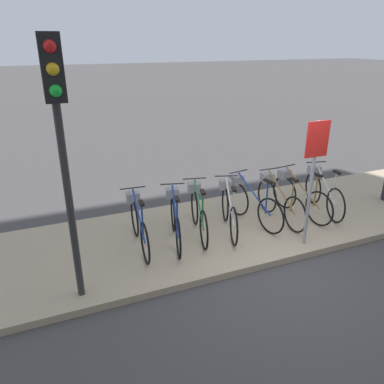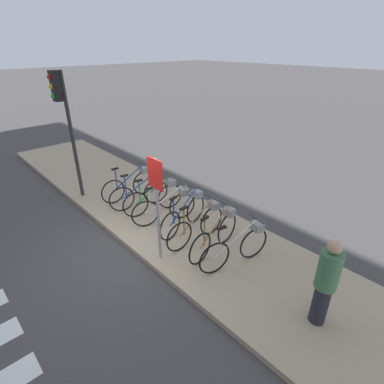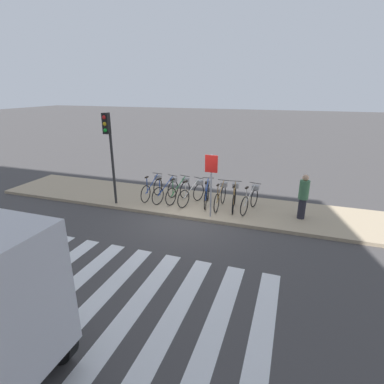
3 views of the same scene
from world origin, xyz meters
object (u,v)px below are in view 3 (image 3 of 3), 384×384
(parked_bicycle_4, at_px, (207,193))
(parked_bicycle_6, at_px, (234,197))
(parked_bicycle_3, at_px, (193,193))
(sign_post, at_px, (211,176))
(parked_bicycle_1, at_px, (167,190))
(traffic_light, at_px, (109,140))
(pedestrian, at_px, (303,196))
(parked_bicycle_2, at_px, (179,190))
(parked_bicycle_5, at_px, (221,196))
(parked_bicycle_7, at_px, (251,199))
(parked_bicycle_0, at_px, (153,188))

(parked_bicycle_4, distance_m, parked_bicycle_6, 1.11)
(parked_bicycle_3, height_order, sign_post, sign_post)
(parked_bicycle_1, height_order, traffic_light, traffic_light)
(parked_bicycle_6, relative_size, pedestrian, 1.05)
(parked_bicycle_3, bearing_deg, parked_bicycle_2, 171.09)
(pedestrian, bearing_deg, sign_post, -163.56)
(parked_bicycle_3, distance_m, parked_bicycle_5, 1.14)
(parked_bicycle_3, bearing_deg, traffic_light, -159.69)
(pedestrian, bearing_deg, parked_bicycle_1, 178.77)
(parked_bicycle_7, bearing_deg, pedestrian, -4.83)
(parked_bicycle_2, xyz_separation_m, parked_bicycle_7, (2.88, -0.06, 0.00))
(parked_bicycle_1, distance_m, parked_bicycle_6, 2.77)
(parked_bicycle_2, distance_m, sign_post, 2.25)
(parked_bicycle_6, bearing_deg, parked_bicycle_1, -178.81)
(parked_bicycle_4, bearing_deg, parked_bicycle_7, -3.21)
(parked_bicycle_0, relative_size, parked_bicycle_1, 1.03)
(parked_bicycle_1, bearing_deg, parked_bicycle_3, 0.66)
(pedestrian, height_order, traffic_light, traffic_light)
(parked_bicycle_4, xyz_separation_m, parked_bicycle_7, (1.73, -0.10, 0.00))
(parked_bicycle_1, xyz_separation_m, parked_bicycle_4, (1.66, 0.14, 0.00))
(pedestrian, relative_size, traffic_light, 0.45)
(parked_bicycle_2, height_order, parked_bicycle_5, same)
(parked_bicycle_3, distance_m, sign_post, 1.81)
(parked_bicycle_0, relative_size, traffic_light, 0.48)
(parked_bicycle_1, bearing_deg, parked_bicycle_4, 4.78)
(traffic_light, bearing_deg, sign_post, 0.73)
(parked_bicycle_6, height_order, sign_post, sign_post)
(parked_bicycle_7, bearing_deg, parked_bicycle_1, -179.29)
(parked_bicycle_1, relative_size, parked_bicycle_3, 1.02)
(parked_bicycle_0, relative_size, parked_bicycle_4, 1.01)
(parked_bicycle_4, height_order, parked_bicycle_7, same)
(parked_bicycle_5, xyz_separation_m, parked_bicycle_6, (0.52, 0.03, 0.00))
(traffic_light, bearing_deg, parked_bicycle_1, 30.45)
(parked_bicycle_3, xyz_separation_m, traffic_light, (-2.93, -1.08, 2.09))
(parked_bicycle_4, bearing_deg, traffic_light, -160.86)
(parked_bicycle_5, relative_size, sign_post, 0.76)
(parked_bicycle_1, distance_m, parked_bicycle_7, 3.39)
(parked_bicycle_0, height_order, parked_bicycle_4, same)
(parked_bicycle_5, bearing_deg, sign_post, -96.26)
(parked_bicycle_2, bearing_deg, parked_bicycle_5, -2.66)
(parked_bicycle_1, height_order, parked_bicycle_7, same)
(parked_bicycle_4, bearing_deg, parked_bicycle_2, -178.41)
(parked_bicycle_1, distance_m, pedestrian, 5.23)
(parked_bicycle_6, xyz_separation_m, pedestrian, (2.44, -0.17, 0.39))
(parked_bicycle_1, relative_size, pedestrian, 1.03)
(parked_bicycle_5, height_order, parked_bicycle_7, same)
(parked_bicycle_5, xyz_separation_m, sign_post, (-0.11, -1.05, 1.08))
(parked_bicycle_5, height_order, traffic_light, traffic_light)
(parked_bicycle_1, height_order, parked_bicycle_4, same)
(parked_bicycle_5, relative_size, traffic_light, 0.48)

